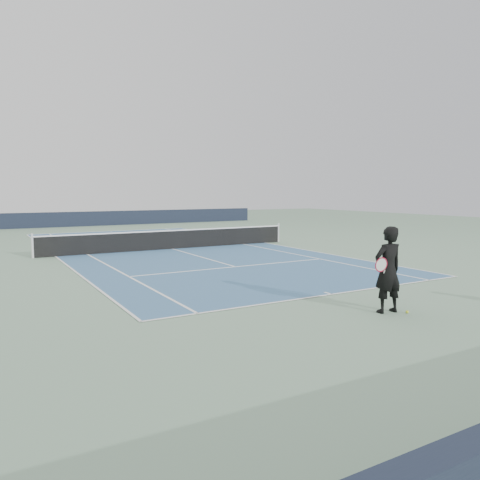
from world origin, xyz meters
TOP-DOWN VIEW (x-y plane):
  - ground at (0.00, 0.00)m, footprint 80.00×80.00m
  - court_surface at (0.00, 0.00)m, footprint 10.97×23.77m
  - tennis_net at (0.00, 0.00)m, footprint 12.90×0.10m
  - windscreen_far at (0.00, 17.88)m, footprint 30.00×0.25m
  - tennis_player at (-0.14, -14.00)m, footprint 0.86×0.63m
  - tennis_ball at (0.21, -14.31)m, footprint 0.07×0.07m

SIDE VIEW (x-z plane):
  - ground at x=0.00m, z-range 0.00..0.00m
  - court_surface at x=0.00m, z-range 0.00..0.01m
  - tennis_ball at x=0.21m, z-range 0.00..0.07m
  - tennis_net at x=0.00m, z-range -0.03..1.04m
  - windscreen_far at x=0.00m, z-range 0.00..1.20m
  - tennis_player at x=-0.14m, z-range 0.00..2.06m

